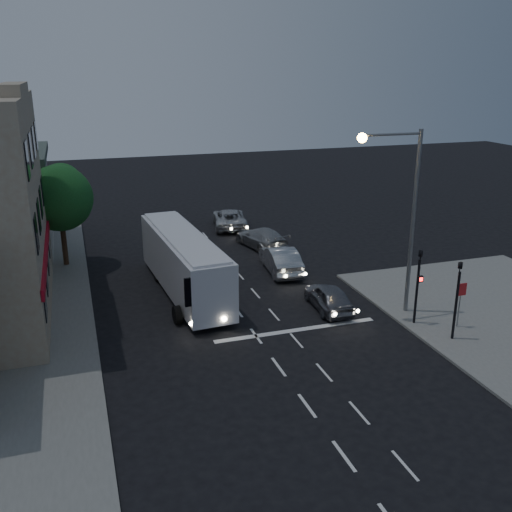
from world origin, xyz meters
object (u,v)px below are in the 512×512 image
object	(u,v)px
car_sedan_a	(281,260)
street_tree	(59,195)
traffic_signal_side	(458,291)
tour_bus	(184,262)
regulatory_sign	(461,298)
car_sedan_c	(230,218)
streetlight	(403,202)
car_sedan_b	(261,238)
car_suv	(329,297)
traffic_signal_main	(418,278)

from	to	relation	value
car_sedan_a	street_tree	xyz separation A→B (m)	(-12.34, 5.18, 3.72)
traffic_signal_side	tour_bus	bearing A→B (deg)	137.52
car_sedan_a	regulatory_sign	world-z (taller)	regulatory_sign
car_sedan_c	tour_bus	bearing A→B (deg)	74.86
car_sedan_a	car_sedan_c	bearing A→B (deg)	-83.38
regulatory_sign	streetlight	xyz separation A→B (m)	(-1.96, 2.44, 4.14)
tour_bus	car_sedan_a	bearing A→B (deg)	10.04
car_sedan_b	street_tree	size ratio (longest dim) A/B	0.77
regulatory_sign	car_sedan_c	bearing A→B (deg)	104.50
traffic_signal_side	regulatory_sign	size ratio (longest dim) A/B	1.86
tour_bus	car_sedan_c	distance (m)	13.70
tour_bus	car_sedan_c	size ratio (longest dim) A/B	2.14
car_sedan_b	regulatory_sign	bearing A→B (deg)	95.00
tour_bus	street_tree	size ratio (longest dim) A/B	1.78
car_sedan_c	streetlight	xyz separation A→B (m)	(3.42, -18.36, 5.02)
car_sedan_b	regulatory_sign	xyz separation A→B (m)	(4.71, -15.09, 0.90)
car_sedan_c	regulatory_sign	distance (m)	21.50
car_sedan_b	traffic_signal_side	size ratio (longest dim) A/B	1.17
car_suv	street_tree	xyz separation A→B (m)	(-12.69, 11.22, 3.83)
car_sedan_c	traffic_signal_side	distance (m)	22.26
car_sedan_c	traffic_signal_side	bearing A→B (deg)	112.21
car_sedan_a	regulatory_sign	bearing A→B (deg)	122.67
car_sedan_b	traffic_signal_side	world-z (taller)	traffic_signal_side
traffic_signal_main	traffic_signal_side	xyz separation A→B (m)	(0.70, -1.98, 0.00)
car_sedan_c	traffic_signal_main	xyz separation A→B (m)	(3.68, -19.78, 1.70)
car_sedan_c	street_tree	distance (m)	13.86
tour_bus	traffic_signal_main	xyz separation A→B (m)	(9.66, -7.50, 0.61)
car_sedan_c	regulatory_sign	xyz separation A→B (m)	(5.38, -20.79, 0.88)
car_suv	car_sedan_c	distance (m)	16.77
car_suv	car_sedan_b	bearing A→B (deg)	-86.70
traffic_signal_side	regulatory_sign	xyz separation A→B (m)	(1.00, 0.96, -0.82)
car_sedan_b	traffic_signal_side	xyz separation A→B (m)	(3.71, -16.05, 1.72)
car_suv	car_sedan_b	xyz separation A→B (m)	(0.10, 11.05, 0.03)
car_sedan_b	car_sedan_a	bearing A→B (deg)	72.43
car_sedan_c	streetlight	distance (m)	19.34
car_sedan_c	streetlight	size ratio (longest dim) A/B	0.57
streetlight	car_sedan_c	bearing A→B (deg)	100.56
car_sedan_c	streetlight	world-z (taller)	streetlight
car_sedan_a	car_sedan_c	world-z (taller)	car_sedan_a
tour_bus	traffic_signal_side	world-z (taller)	traffic_signal_side
traffic_signal_side	regulatory_sign	distance (m)	1.61
car_sedan_c	traffic_signal_side	size ratio (longest dim) A/B	1.26
traffic_signal_main	traffic_signal_side	size ratio (longest dim) A/B	1.00
car_suv	traffic_signal_side	world-z (taller)	traffic_signal_side
regulatory_sign	streetlight	size ratio (longest dim) A/B	0.24
car_sedan_b	car_sedan_c	xyz separation A→B (m)	(-0.67, 5.71, 0.02)
car_sedan_b	tour_bus	bearing A→B (deg)	32.33
traffic_signal_side	streetlight	distance (m)	4.84
car_suv	regulatory_sign	xyz separation A→B (m)	(4.82, -4.04, 0.93)
car_sedan_c	traffic_signal_main	bearing A→B (deg)	111.37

